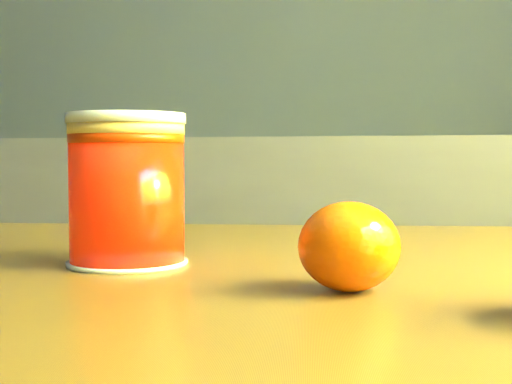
# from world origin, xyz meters

# --- Properties ---
(kitchen_counter) EXTENTS (3.15, 0.60, 0.90)m
(kitchen_counter) POSITION_xyz_m (0.00, 1.45, 0.45)
(kitchen_counter) COLOR #535258
(kitchen_counter) RESTS_ON ground
(juice_glass) EXTENTS (0.09, 0.09, 0.11)m
(juice_glass) POSITION_xyz_m (0.78, 0.21, 0.84)
(juice_glass) COLOR #FF1E05
(juice_glass) RESTS_ON table
(orange_front) EXTENTS (0.07, 0.07, 0.05)m
(orange_front) POSITION_xyz_m (0.96, 0.15, 0.81)
(orange_front) COLOR #EE5604
(orange_front) RESTS_ON table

